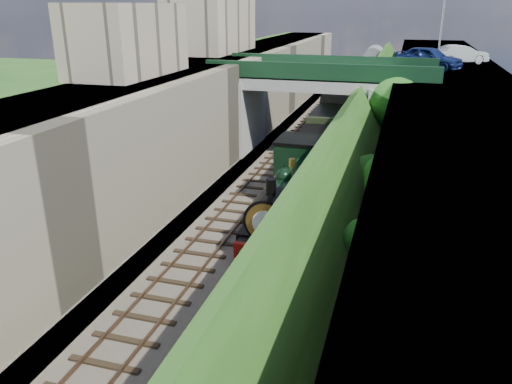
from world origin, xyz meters
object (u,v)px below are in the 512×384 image
Objects in this scene: car_blue at (428,58)px; road_bridge at (328,103)px; locomotive at (290,194)px; tender at (316,159)px; lamppost at (443,24)px; car_silver at (460,54)px; tree at (398,105)px.

road_bridge is at bearing 150.29° from car_blue.
locomotive is (0.26, -13.58, -2.18)m from road_bridge.
road_bridge reaches higher than tender.
lamppost is 15.57m from tender.
locomotive is at bearing -88.92° from road_bridge.
car_blue is at bearing 70.12° from locomotive.
car_blue is 13.76m from tender.
car_silver is at bearing 66.42° from lamppost.
tender is at bearing 120.65° from car_silver.
tree reaches higher than tender.
car_silver reaches higher than tree.
locomotive is at bearing -112.88° from tree.
car_blue reaches higher than locomotive.
car_silver is (4.49, 11.79, 2.36)m from tree.
lamppost is (7.55, 5.01, 5.49)m from road_bridge.
car_silver is (2.64, 4.82, -0.10)m from car_blue.
lamppost is 21.39m from locomotive.
road_bridge is 6.69m from tender.
tree is 12.84m from car_silver.
car_silver is at bearing 69.17° from tree.
road_bridge is 13.64m from car_silver.
car_blue reaches higher than tree.
tree is 1.31× the size of car_blue.
car_blue is (1.85, 6.97, 2.46)m from tree.
car_blue is (-0.73, -0.45, -2.46)m from lamppost.
car_blue is at bearing 75.16° from tree.
locomotive is 1.70× the size of tender.
lamppost reaches higher than road_bridge.
locomotive is at bearing -173.39° from car_blue.
lamppost reaches higher than car_silver.
locomotive is at bearing 129.35° from car_silver.
car_silver is at bearing 68.17° from locomotive.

